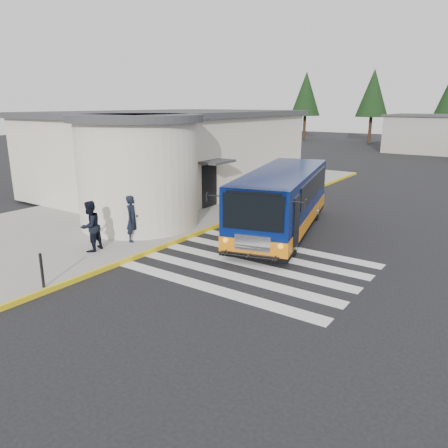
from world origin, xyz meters
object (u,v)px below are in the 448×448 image
Objects in this scene: pedestrian_a at (132,219)px; bollard at (42,270)px; transit_bus at (282,203)px; pedestrian_b at (90,226)px.

pedestrian_a is 1.72× the size of bollard.
pedestrian_b is (-4.35, -6.60, -0.19)m from transit_bus.
pedestrian_b is (-0.38, -1.72, 0.02)m from pedestrian_a.
transit_bus is at bearing 73.59° from bollard.
transit_bus is 7.91m from pedestrian_b.
transit_bus is at bearing -55.36° from pedestrian_a.
bollard is at bearing -121.24° from transit_bus.
pedestrian_b is 3.38m from bollard.
pedestrian_a is 0.98× the size of pedestrian_b.
pedestrian_a is 4.87m from bollard.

